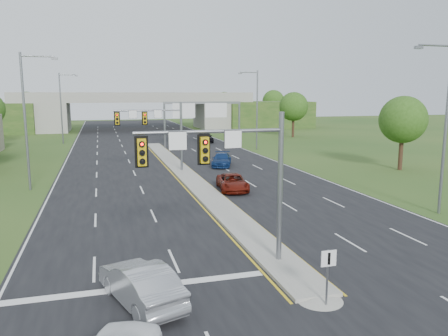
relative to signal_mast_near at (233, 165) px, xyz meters
name	(u,v)px	position (x,y,z in m)	size (l,w,h in m)	color
ground	(278,262)	(2.26, 0.07, -4.73)	(240.00, 240.00, 0.00)	#27481A
road	(167,158)	(2.26, 35.07, -4.72)	(24.00, 160.00, 0.02)	black
median	(186,174)	(2.26, 23.07, -4.63)	(2.00, 54.00, 0.16)	gray
median_nose	(320,298)	(2.26, -3.93, -4.63)	(2.00, 2.00, 0.16)	gray
lane_markings	(170,166)	(1.66, 28.99, -4.70)	(23.72, 160.00, 0.01)	gold
signal_mast_near	(233,165)	(0.00, 0.00, 0.00)	(6.62, 0.60, 7.00)	slate
signal_mast_far	(158,126)	(0.00, 25.00, 0.00)	(6.62, 0.60, 7.00)	slate
keep_right_sign	(328,268)	(2.26, -4.45, -3.21)	(0.60, 0.13, 2.20)	slate
sign_gantry	(202,111)	(8.95, 44.99, 0.51)	(11.58, 0.44, 6.67)	slate
overpass	(136,113)	(2.26, 80.07, -1.17)	(80.00, 14.00, 8.10)	gray
lightpole_l_mid	(27,115)	(-11.03, 20.07, 1.38)	(2.85, 0.25, 11.00)	slate
lightpole_l_far	(62,105)	(-11.03, 55.07, 1.38)	(2.85, 0.25, 11.00)	slate
lightpole_r_near	(444,121)	(15.56, 5.07, 1.38)	(2.85, 0.25, 11.00)	slate
lightpole_r_far	(256,106)	(15.56, 40.07, 1.38)	(2.85, 0.25, 11.00)	slate
tree_r_near	(403,120)	(24.26, 20.07, 0.45)	(4.80, 4.80, 7.60)	#382316
tree_r_mid	(294,107)	(28.26, 55.07, 0.78)	(5.20, 5.20, 8.12)	#382316
tree_back_b	(27,104)	(-21.74, 94.07, 0.78)	(5.60, 5.60, 8.32)	#382316
tree_back_c	(224,103)	(26.26, 94.07, 0.78)	(5.60, 5.60, 8.32)	#382316
tree_back_d	(273,101)	(40.26, 94.07, 1.11)	(6.00, 6.00, 8.85)	#382316
car_silver	(141,283)	(-4.30, -2.30, -3.92)	(1.65, 4.74, 1.56)	#A2A3A9
car_far_a	(233,182)	(4.68, 15.40, -4.05)	(2.19, 4.74, 1.32)	#591108
car_far_b	(222,160)	(7.07, 27.35, -4.01)	(1.96, 4.82, 1.40)	navy
car_far_c	(205,137)	(10.92, 51.04, -3.86)	(2.00, 4.97, 1.69)	black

